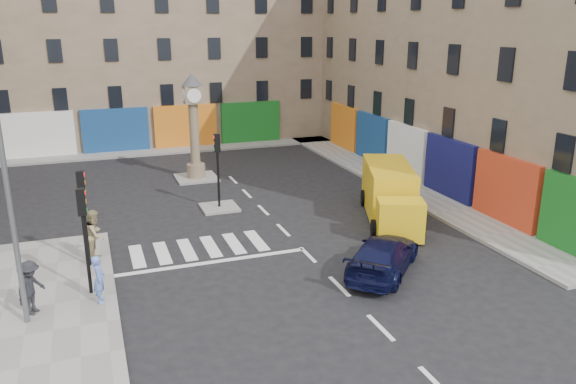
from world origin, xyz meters
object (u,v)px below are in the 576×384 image
pedestrian_dark (31,288)px  pedestrian_blue (99,279)px  navy_sedan (383,255)px  pedestrian_tan (95,235)px  lamp_post (6,177)px  traffic_light_left_near (84,224)px  yellow_van (390,194)px  traffic_light_island (218,159)px  clock_pillar (194,120)px  traffic_light_left_far (83,203)px

pedestrian_dark → pedestrian_blue: bearing=-55.4°
navy_sedan → pedestrian_tan: (-10.02, 4.58, 0.47)m
lamp_post → traffic_light_left_near: bearing=36.4°
pedestrian_blue → pedestrian_dark: bearing=96.5°
yellow_van → pedestrian_tan: 13.34m
traffic_light_island → pedestrian_tan: size_ratio=1.84×
pedestrian_tan → clock_pillar: bearing=-10.9°
traffic_light_left_far → pedestrian_blue: (0.30, -3.19, -1.66)m
traffic_light_left_near → pedestrian_tan: traffic_light_left_near is taller
lamp_post → pedestrian_tan: lamp_post is taller
traffic_light_island → lamp_post: (-8.20, -9.20, 2.20)m
lamp_post → pedestrian_blue: (2.20, 0.61, -3.83)m
traffic_light_left_far → pedestrian_dark: size_ratio=2.08×
pedestrian_tan → yellow_van: bearing=-68.9°
yellow_van → pedestrian_blue: bearing=-140.0°
lamp_post → navy_sedan: (12.22, -0.27, -4.11)m
clock_pillar → navy_sedan: bearing=-75.4°
navy_sedan → pedestrian_tan: pedestrian_tan is taller
traffic_light_left_far → clock_pillar: 13.05m
yellow_van → pedestrian_tan: size_ratio=3.48×
navy_sedan → pedestrian_blue: bearing=38.9°
traffic_light_island → clock_pillar: (0.00, 6.00, 0.96)m
navy_sedan → lamp_post: bearing=42.7°
clock_pillar → pedestrian_blue: 15.98m
pedestrian_blue → traffic_light_left_near: bearing=24.9°
traffic_light_left_near → pedestrian_dark: size_ratio=2.08×
lamp_post → yellow_van: bearing=18.0°
lamp_post → yellow_van: size_ratio=1.19×
traffic_light_island → pedestrian_tan: (-6.00, -4.89, -1.44)m
traffic_light_left_near → navy_sedan: bearing=-9.2°
traffic_light_left_near → pedestrian_tan: size_ratio=1.84×
clock_pillar → yellow_van: (7.32, -10.16, -2.33)m
pedestrian_blue → pedestrian_tan: 3.71m
traffic_light_island → traffic_light_left_far: bearing=-139.4°
traffic_light_island → pedestrian_dark: size_ratio=2.08×
traffic_light_island → pedestrian_blue: bearing=-124.9°
traffic_light_left_far → lamp_post: 4.77m
navy_sedan → yellow_van: (3.31, 5.31, 0.53)m
yellow_van → pedestrian_blue: 14.04m
traffic_light_left_near → clock_pillar: size_ratio=0.61×
clock_pillar → lamp_post: bearing=-118.4°
lamp_post → pedestrian_dark: bearing=72.7°
clock_pillar → navy_sedan: clock_pillar is taller
traffic_light_left_near → clock_pillar: clock_pillar is taller
traffic_light_left_near → traffic_light_left_far: size_ratio=1.00×
traffic_light_left_near → traffic_light_island: bearing=51.1°
navy_sedan → traffic_light_island: bearing=-23.1°
yellow_van → traffic_light_island: bearing=172.0°
lamp_post → clock_pillar: lamp_post is taller
lamp_post → pedestrian_tan: bearing=62.9°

